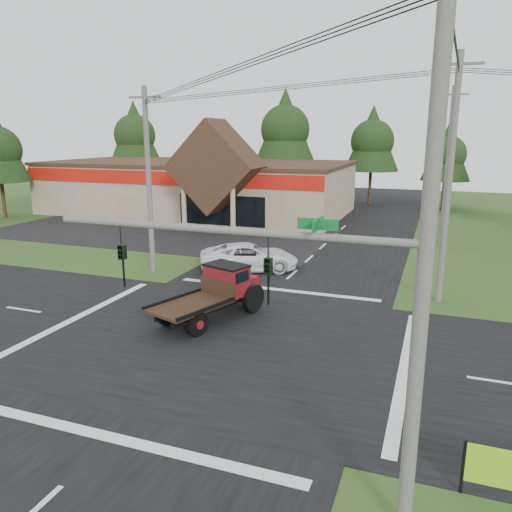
% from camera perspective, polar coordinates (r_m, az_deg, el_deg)
% --- Properties ---
extents(ground, '(120.00, 120.00, 0.00)m').
position_cam_1_polar(ground, '(20.03, -4.02, -9.58)').
color(ground, '#2C4C1B').
rests_on(ground, ground).
extents(road_ns, '(12.00, 120.00, 0.02)m').
position_cam_1_polar(road_ns, '(20.03, -4.02, -9.55)').
color(road_ns, black).
rests_on(road_ns, ground).
extents(road_ew, '(120.00, 12.00, 0.02)m').
position_cam_1_polar(road_ew, '(20.03, -4.02, -9.55)').
color(road_ew, black).
rests_on(road_ew, ground).
extents(parking_apron, '(28.00, 14.00, 0.02)m').
position_cam_1_polar(parking_apron, '(42.52, -10.78, 2.80)').
color(parking_apron, black).
rests_on(parking_apron, ground).
extents(cvs_building, '(30.40, 18.20, 9.19)m').
position_cam_1_polar(cvs_building, '(52.11, -6.55, 8.01)').
color(cvs_building, tan).
rests_on(cvs_building, ground).
extents(traffic_signal_mast, '(8.12, 0.24, 7.00)m').
position_cam_1_polar(traffic_signal_mast, '(10.04, 8.54, -6.80)').
color(traffic_signal_mast, '#595651').
rests_on(traffic_signal_mast, ground).
extents(utility_pole_nr, '(2.00, 0.30, 11.00)m').
position_cam_1_polar(utility_pole_nr, '(9.52, 18.75, -0.90)').
color(utility_pole_nr, '#595651').
rests_on(utility_pole_nr, ground).
extents(utility_pole_nw, '(2.00, 0.30, 10.50)m').
position_cam_1_polar(utility_pole_nw, '(29.38, -12.16, 8.50)').
color(utility_pole_nw, '#595651').
rests_on(utility_pole_nw, ground).
extents(utility_pole_ne, '(2.00, 0.30, 11.50)m').
position_cam_1_polar(utility_pole_ne, '(24.82, 21.21, 8.14)').
color(utility_pole_ne, '#595651').
rests_on(utility_pole_ne, ground).
extents(utility_pole_n, '(2.00, 0.30, 11.20)m').
position_cam_1_polar(utility_pole_n, '(38.80, 21.04, 9.64)').
color(utility_pole_n, '#595651').
rests_on(utility_pole_n, ground).
extents(tree_row_a, '(6.72, 6.72, 12.12)m').
position_cam_1_polar(tree_row_a, '(68.09, -13.71, 13.49)').
color(tree_row_a, '#332316').
rests_on(tree_row_a, ground).
extents(tree_row_b, '(5.60, 5.60, 10.10)m').
position_cam_1_polar(tree_row_b, '(64.93, -5.09, 12.64)').
color(tree_row_b, '#332316').
rests_on(tree_row_b, ground).
extents(tree_row_c, '(7.28, 7.28, 13.13)m').
position_cam_1_polar(tree_row_c, '(60.38, 3.35, 14.50)').
color(tree_row_c, '#332316').
rests_on(tree_row_c, ground).
extents(tree_row_d, '(6.16, 6.16, 11.11)m').
position_cam_1_polar(tree_row_d, '(59.23, 13.16, 12.88)').
color(tree_row_d, '#332316').
rests_on(tree_row_d, ground).
extents(tree_row_e, '(5.04, 5.04, 9.09)m').
position_cam_1_polar(tree_row_e, '(56.77, 20.99, 10.97)').
color(tree_row_e, '#332316').
rests_on(tree_row_e, ground).
extents(antique_flatbed_truck, '(3.82, 5.95, 2.33)m').
position_cam_1_polar(antique_flatbed_truck, '(21.79, -5.34, -4.38)').
color(antique_flatbed_truck, '#54100C').
rests_on(antique_flatbed_truck, ground).
extents(white_pickup, '(6.38, 4.84, 1.61)m').
position_cam_1_polar(white_pickup, '(29.70, -0.79, -0.11)').
color(white_pickup, white).
rests_on(white_pickup, ground).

